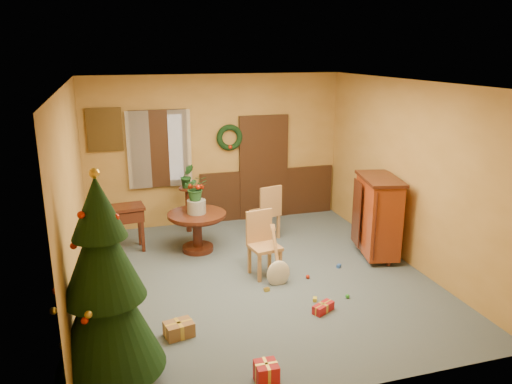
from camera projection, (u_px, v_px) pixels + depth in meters
name	position (u px, v px, depth m)	size (l,w,h in m)	color
room_envelope	(227.00, 167.00, 9.81)	(5.50, 5.50, 5.50)	#384952
dining_table	(197.00, 224.00, 8.46)	(0.99, 0.99, 0.68)	black
urn	(197.00, 207.00, 8.37)	(0.31, 0.31, 0.23)	slate
centerpiece_plant	(196.00, 188.00, 8.28)	(0.38, 0.33, 0.43)	#1E4C23
chair_near	(262.00, 241.00, 7.58)	(0.49, 0.49, 0.99)	olive
chair_far	(267.00, 210.00, 9.01)	(0.53, 0.53, 1.01)	olive
guitar	(278.00, 258.00, 7.25)	(0.36, 0.17, 0.84)	beige
plant_stand	(188.00, 204.00, 9.36)	(0.33, 0.33, 0.86)	black
stand_plant	(187.00, 176.00, 9.21)	(0.25, 0.20, 0.45)	#19471E
christmas_tree	(105.00, 288.00, 4.89)	(1.11, 1.11, 2.29)	#382111
writing_desk	(117.00, 218.00, 8.40)	(0.94, 0.53, 0.80)	black
sideboard	(378.00, 214.00, 8.19)	(0.78, 1.16, 1.36)	#562109
gift_a	(179.00, 329.00, 6.02)	(0.38, 0.31, 0.18)	brown
gift_b	(266.00, 373.00, 5.15)	(0.24, 0.24, 0.24)	#A11518
gift_c	(112.00, 358.00, 5.49)	(0.31, 0.27, 0.14)	brown
gift_d	(323.00, 308.00, 6.58)	(0.34, 0.27, 0.12)	#A11518
toy_a	(339.00, 266.00, 7.92)	(0.08, 0.05, 0.05)	#2750A9
toy_b	(348.00, 296.00, 6.94)	(0.06, 0.06, 0.06)	#278725
toy_c	(315.00, 299.00, 6.86)	(0.08, 0.05, 0.05)	gold
toy_d	(308.00, 277.00, 7.54)	(0.06, 0.06, 0.06)	#B1210B
toy_e	(267.00, 290.00, 7.15)	(0.08, 0.05, 0.05)	gold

